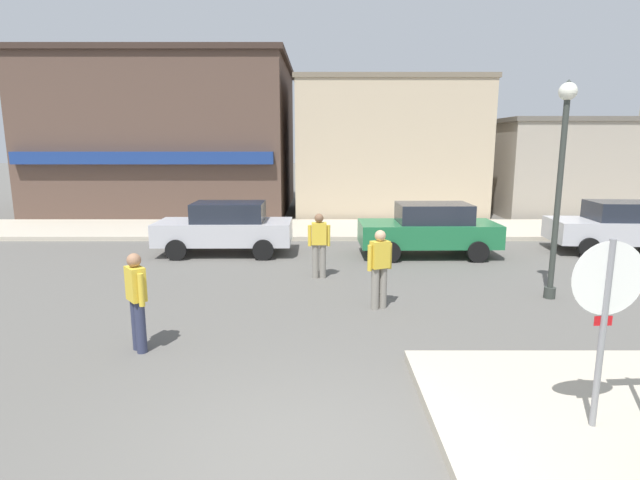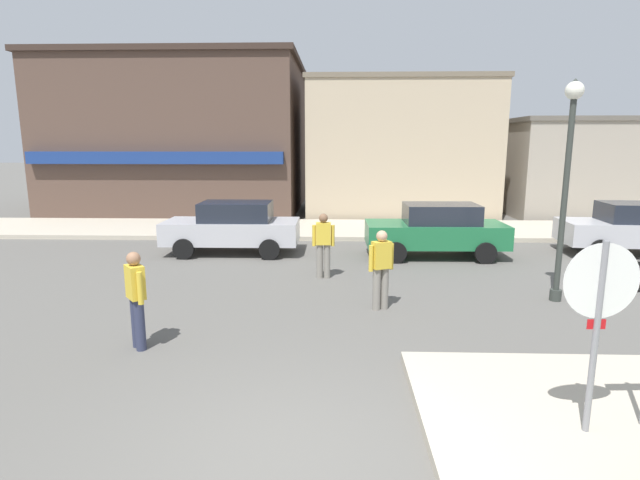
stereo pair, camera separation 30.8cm
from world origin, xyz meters
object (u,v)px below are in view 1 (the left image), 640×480
at_px(parked_car_second, 430,229).
at_px(pedestrian_kerb_side, 137,299).
at_px(lamp_post, 562,160).
at_px(pedestrian_crossing_near, 380,267).
at_px(parked_car_third, 622,226).
at_px(parked_car_nearest, 226,227).
at_px(stop_sign, 606,310).
at_px(pedestrian_crossing_far, 320,244).

height_order(parked_car_second, pedestrian_kerb_side, pedestrian_kerb_side).
height_order(lamp_post, pedestrian_crossing_near, lamp_post).
xyz_separation_m(lamp_post, parked_car_third, (4.20, 4.61, -2.15)).
bearing_deg(lamp_post, parked_car_third, 47.67).
bearing_deg(lamp_post, parked_car_nearest, 150.54).
height_order(parked_car_nearest, pedestrian_kerb_side, pedestrian_kerb_side).
height_order(lamp_post, parked_car_nearest, lamp_post).
bearing_deg(pedestrian_kerb_side, parked_car_third, 31.51).
bearing_deg(parked_car_second, pedestrian_kerb_side, -131.48).
xyz_separation_m(lamp_post, pedestrian_crossing_near, (-3.77, -0.69, -2.09)).
bearing_deg(parked_car_nearest, stop_sign, -58.34).
distance_m(parked_car_second, pedestrian_crossing_far, 4.09).
relative_size(pedestrian_crossing_near, pedestrian_kerb_side, 1.00).
bearing_deg(lamp_post, pedestrian_kerb_side, -160.48).
height_order(parked_car_third, pedestrian_kerb_side, pedestrian_kerb_side).
bearing_deg(parked_car_nearest, pedestrian_crossing_far, -44.55).
xyz_separation_m(parked_car_nearest, pedestrian_crossing_near, (4.02, -5.10, 0.06)).
bearing_deg(pedestrian_crossing_near, lamp_post, 10.41).
distance_m(parked_car_second, parked_car_third, 5.96).
relative_size(stop_sign, parked_car_third, 0.56).
relative_size(stop_sign, pedestrian_crossing_near, 1.43).
height_order(stop_sign, parked_car_nearest, stop_sign).
bearing_deg(pedestrian_crossing_near, stop_sign, -67.14).
xyz_separation_m(parked_car_nearest, parked_car_third, (11.99, 0.20, 0.00)).
bearing_deg(parked_car_nearest, parked_car_third, 0.97).
relative_size(stop_sign, parked_car_nearest, 0.57).
xyz_separation_m(pedestrian_crossing_near, pedestrian_kerb_side, (-4.09, -2.10, 0.00)).
distance_m(lamp_post, parked_car_second, 4.97).
bearing_deg(parked_car_second, stop_sign, -90.80).
bearing_deg(pedestrian_crossing_near, pedestrian_kerb_side, -152.87).
xyz_separation_m(lamp_post, parked_car_nearest, (-7.79, 4.40, -2.15)).
relative_size(parked_car_second, pedestrian_kerb_side, 2.50).
distance_m(pedestrian_crossing_near, pedestrian_crossing_far, 2.63).
xyz_separation_m(stop_sign, pedestrian_crossing_far, (-3.11, 6.83, -0.65)).
height_order(stop_sign, parked_car_third, stop_sign).
distance_m(lamp_post, pedestrian_crossing_near, 4.37).
distance_m(parked_car_second, pedestrian_kerb_side, 9.24).
distance_m(stop_sign, parked_car_nearest, 11.30).
relative_size(parked_car_third, pedestrian_crossing_near, 2.55).
height_order(pedestrian_crossing_near, pedestrian_crossing_far, same).
relative_size(stop_sign, lamp_post, 0.51).
bearing_deg(stop_sign, lamp_post, 70.14).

